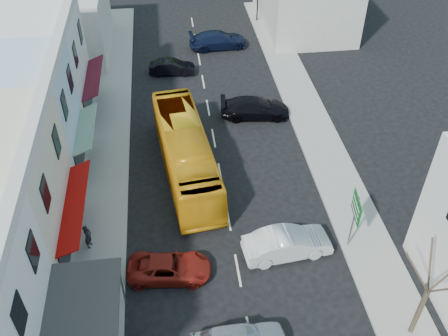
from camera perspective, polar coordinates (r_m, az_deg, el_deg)
ground at (r=27.48m, az=1.60°, el=-11.60°), size 120.00×120.00×0.00m
sidewalk_left at (r=34.64m, az=-13.26°, el=0.55°), size 3.00×52.00×0.15m
sidewalk_right at (r=35.87m, az=11.17°, el=2.48°), size 3.00×52.00×0.15m
distant_block_left at (r=48.40m, az=-18.18°, el=15.70°), size 8.00×10.00×6.00m
bus at (r=32.28m, az=-4.40°, el=1.70°), size 3.79×11.81×3.10m
car_white at (r=27.91m, az=7.22°, el=-8.70°), size 4.57×2.26×1.40m
car_red at (r=26.88m, az=-6.27°, el=-11.15°), size 4.77×2.37×1.40m
car_black_near at (r=38.04m, az=3.56°, el=6.83°), size 4.66×2.28×1.40m
car_black_far at (r=43.72m, az=-5.99°, el=11.46°), size 4.55×2.21×1.40m
car_navy_far at (r=47.86m, az=-0.67°, el=14.35°), size 4.62×2.16×1.40m
pedestrian_left at (r=28.74m, az=-15.32°, el=-7.47°), size 0.55×0.69×1.70m
direction_sign at (r=28.03m, az=14.52°, el=-6.09°), size 0.62×1.76×3.81m
street_tree at (r=24.33m, az=22.25°, el=-12.94°), size 2.71×2.71×6.53m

